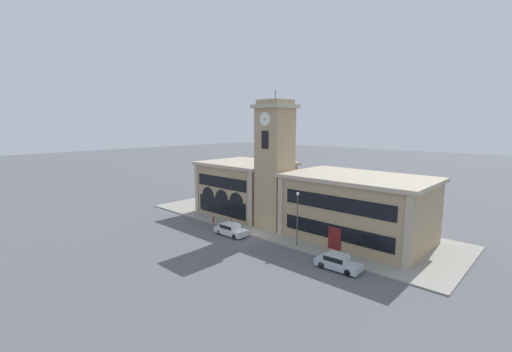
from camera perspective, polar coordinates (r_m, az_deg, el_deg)
The scene contains 10 objects.
ground_plane at distance 42.58m, azimuth -1.00°, elevation -9.94°, with size 300.00×300.00×0.00m, color #56565B.
sidewalk_kerb at distance 47.85m, azimuth 5.15°, elevation -7.75°, with size 43.95×14.66×0.15m.
clock_tower at distance 44.10m, azimuth 3.14°, elevation 1.84°, with size 4.48×4.48×17.77m.
town_hall_left_wing at distance 52.50m, azimuth -1.72°, elevation -1.88°, with size 12.87×10.62×7.85m.
town_hall_right_wing at distance 42.00m, azimuth 16.49°, elevation -5.08°, with size 16.48×10.62×7.67m.
parked_car_near at distance 42.75m, azimuth -4.20°, elevation -8.84°, with size 4.31×2.05×1.43m.
parked_car_mid at distance 34.09m, azimuth 13.44°, elevation -13.74°, with size 4.34×1.95×1.44m.
street_lamp at distance 37.93m, azimuth 6.92°, elevation -5.86°, with size 0.36×0.36×6.09m.
bollard at distance 45.42m, azimuth -4.09°, elevation -7.86°, with size 0.18×0.18×1.06m.
fire_hydrant at distance 47.72m, azimuth -7.13°, elevation -7.21°, with size 0.22×0.22×0.87m.
Camera 1 is at (27.99, -29.03, 13.66)m, focal length 24.00 mm.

